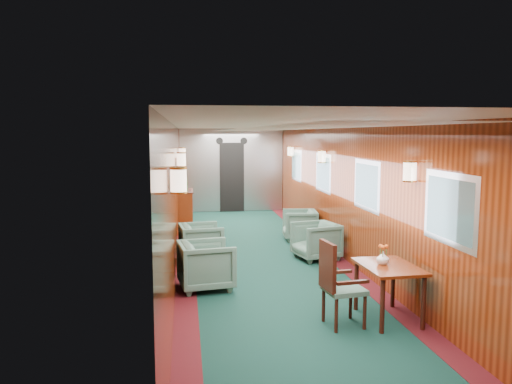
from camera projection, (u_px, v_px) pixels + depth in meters
room at (263, 170)px, 8.59m from camera, size 12.00×12.10×2.40m
bulkhead at (232, 171)px, 14.46m from camera, size 2.98×0.17×2.39m
windows_right at (342, 178)px, 9.07m from camera, size 0.02×8.60×0.80m
wall_sconces at (258, 159)px, 9.13m from camera, size 2.97×7.97×0.25m
dining_table at (389, 274)px, 6.04m from camera, size 0.67×0.93×0.68m
side_chair at (337, 281)px, 5.83m from camera, size 0.51×0.53×1.02m
credenza at (186, 210)px, 11.58m from camera, size 0.33×1.07×1.23m
flower_vase at (383, 258)px, 6.06m from camera, size 0.16×0.16×0.16m
armchair_left_near at (206, 265)px, 7.28m from camera, size 0.87×0.85×0.70m
armchair_left_far at (201, 242)px, 8.88m from camera, size 0.82×0.80×0.67m
armchair_right_near at (316, 241)px, 9.01m from camera, size 0.88×0.86×0.67m
armchair_right_far at (300, 225)px, 10.65m from camera, size 0.78×0.76×0.64m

